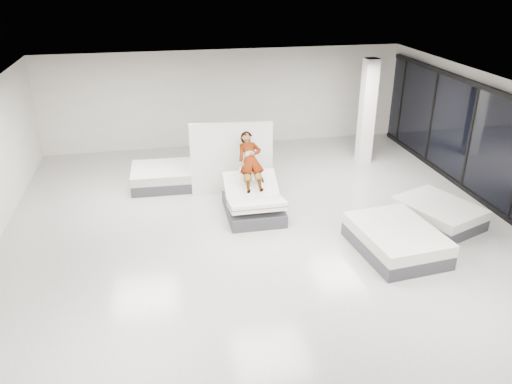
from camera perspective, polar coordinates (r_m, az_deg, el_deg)
room at (r=10.41m, az=1.88°, el=1.44°), size 14.00×14.04×3.20m
hero_bed at (r=12.31m, az=-0.31°, el=-1.20°), size 1.35×1.77×1.04m
person at (r=12.27m, az=-0.60°, el=2.73°), size 0.60×1.39×1.50m
remote at (r=12.07m, az=0.74°, el=1.35°), size 0.05×0.14×0.08m
divider_panel at (r=13.27m, az=-2.80°, el=3.82°), size 2.17×0.30×1.98m
flat_bed_right_far at (r=12.73m, az=20.08°, el=-2.30°), size 1.95×2.22×0.51m
flat_bed_right_near at (r=11.21m, az=15.69°, el=-5.26°), size 1.76×2.22×0.57m
flat_bed_left_far at (r=14.21m, az=-10.11°, el=1.78°), size 1.98×1.51×0.53m
column at (r=15.69m, az=12.57°, el=8.93°), size 0.40×0.40×3.20m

